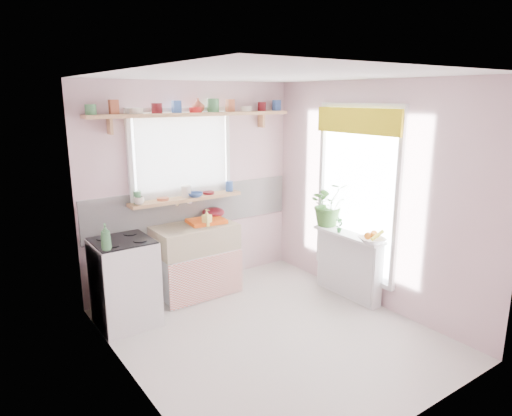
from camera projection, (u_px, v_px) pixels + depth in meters
room at (273, 180)px, 5.31m from camera, size 3.20×3.20×3.20m
sink_unit at (196, 259)px, 5.43m from camera, size 0.95×0.65×1.11m
cooker at (125, 282)px, 4.70m from camera, size 0.58×0.58×0.93m
radiator_ledge at (349, 264)px, 5.38m from camera, size 0.22×0.95×0.78m
windowsill at (186, 199)px, 5.41m from camera, size 1.40×0.22×0.04m
pine_shelf at (196, 114)px, 5.25m from camera, size 2.52×0.24×0.04m
shelf_crockery at (195, 108)px, 5.23m from camera, size 2.47×0.11×0.12m
sill_crockery at (186, 192)px, 5.39m from camera, size 1.35×0.11×0.12m
dish_tray at (206, 221)px, 5.44m from camera, size 0.46×0.36×0.04m
colander at (214, 212)px, 5.69m from camera, size 0.32×0.32×0.13m
jade_plant at (329, 204)px, 5.56m from camera, size 0.61×0.58×0.55m
fruit_bowl at (372, 241)px, 4.92m from camera, size 0.34×0.34×0.07m
herb_pot at (339, 225)px, 5.30m from camera, size 0.10×0.08×0.18m
soap_bottle_sink at (207, 218)px, 5.31m from camera, size 0.11×0.12×0.19m
sill_cup at (139, 201)px, 5.01m from camera, size 0.15×0.15×0.09m
sill_bowl at (195, 195)px, 5.40m from camera, size 0.21×0.21×0.06m
shelf_vase at (198, 105)px, 5.31m from camera, size 0.20×0.20×0.16m
cooker_bottle at (106, 237)px, 4.26m from camera, size 0.11×0.11×0.25m
fruit at (372, 235)px, 4.91m from camera, size 0.20×0.14×0.10m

